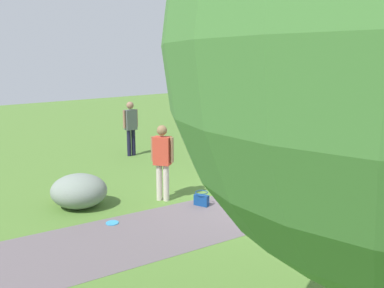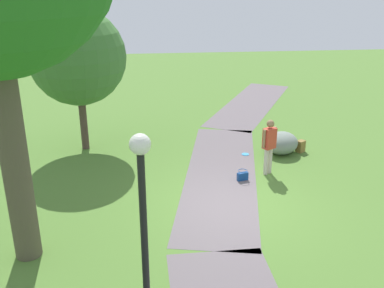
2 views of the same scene
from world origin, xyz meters
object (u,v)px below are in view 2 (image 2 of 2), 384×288
woman_with_handbag (269,143)px  backpack_by_boulder (300,146)px  young_tree_near_path (77,57)px  lawn_boulder (282,143)px  handbag_on_grass (243,176)px  frisbee_on_grass (245,154)px  lamp_post (144,233)px

woman_with_handbag → backpack_by_boulder: bearing=-44.7°
young_tree_near_path → lawn_boulder: (-1.16, -6.55, -2.76)m
handbag_on_grass → backpack_by_boulder: size_ratio=0.85×
young_tree_near_path → handbag_on_grass: young_tree_near_path is taller
backpack_by_boulder → frisbee_on_grass: backpack_by_boulder is taller
handbag_on_grass → lamp_post: bearing=155.4°
backpack_by_boulder → young_tree_near_path: bearing=81.2°
young_tree_near_path → lawn_boulder: bearing=-100.1°
lamp_post → backpack_by_boulder: size_ratio=9.30×
backpack_by_boulder → frisbee_on_grass: (-0.05, 1.89, -0.18)m
lawn_boulder → handbag_on_grass: size_ratio=4.57×
handbag_on_grass → backpack_by_boulder: (1.96, -2.41, 0.05)m
lawn_boulder → woman_with_handbag: woman_with_handbag is taller
handbag_on_grass → lawn_boulder: bearing=-42.2°
young_tree_near_path → woman_with_handbag: 6.62m
frisbee_on_grass → woman_with_handbag: bearing=-168.2°
young_tree_near_path → backpack_by_boulder: 7.87m
woman_with_handbag → lamp_post: bearing=150.8°
lamp_post → woman_with_handbag: bearing=-29.2°
young_tree_near_path → backpack_by_boulder: young_tree_near_path is taller
young_tree_near_path → handbag_on_grass: size_ratio=13.75×
lamp_post → woman_with_handbag: 7.54m
lawn_boulder → frisbee_on_grass: lawn_boulder is taller
young_tree_near_path → woman_with_handbag: (-2.70, -5.65, -2.14)m
lawn_boulder → frisbee_on_grass: bearing=90.3°
backpack_by_boulder → frisbee_on_grass: bearing=91.6°
lamp_post → handbag_on_grass: 7.06m
handbag_on_grass → frisbee_on_grass: bearing=-15.2°
young_tree_near_path → frisbee_on_grass: bearing=-102.4°
woman_with_handbag → backpack_by_boulder: size_ratio=4.22×
woman_with_handbag → handbag_on_grass: bearing=113.8°
lawn_boulder → handbag_on_grass: lawn_boulder is taller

